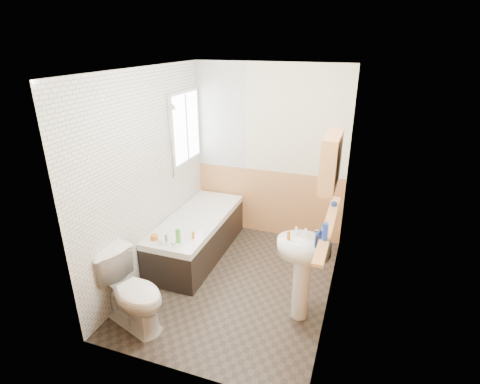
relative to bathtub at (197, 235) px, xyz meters
name	(u,v)px	position (x,y,z in m)	size (l,w,h in m)	color
floor	(236,283)	(0.73, -0.46, -0.29)	(2.80, 2.80, 0.00)	#2D2620
ceiling	(235,69)	(0.73, -0.46, 2.21)	(2.80, 2.80, 0.00)	white
wall_back	(269,154)	(0.73, 0.95, 0.96)	(2.20, 0.02, 2.50)	#EFE6C5
wall_front	(173,253)	(0.73, -1.87, 0.96)	(2.20, 0.02, 2.50)	#EFE6C5
wall_left	(148,177)	(-0.38, -0.46, 0.96)	(0.02, 2.80, 2.50)	#EFE6C5
wall_right	(339,202)	(1.84, -0.46, 0.96)	(0.02, 2.80, 2.50)	#EFE6C5
wainscot_right	(330,265)	(1.82, -0.46, 0.21)	(0.01, 2.80, 1.00)	tan
wainscot_front	(180,327)	(0.73, -1.85, 0.21)	(2.20, 0.01, 1.00)	tan
wainscot_back	(267,202)	(0.73, 0.92, 0.21)	(2.20, 0.01, 1.00)	tan
tile_cladding_left	(150,177)	(-0.36, -0.46, 0.96)	(0.01, 2.80, 2.50)	white
tile_return_back	(221,116)	(0.01, 0.92, 1.46)	(0.75, 0.01, 1.50)	white
window	(186,127)	(-0.33, 0.49, 1.36)	(0.03, 0.79, 0.99)	white
bathtub	(197,235)	(0.00, 0.00, 0.00)	(0.70, 1.77, 0.70)	black
shower_riser	(171,129)	(-0.31, 0.03, 1.44)	(0.10, 0.07, 1.10)	silver
toilet	(132,292)	(-0.03, -1.46, 0.10)	(0.45, 0.80, 0.78)	white
sink	(303,263)	(1.57, -0.78, 0.37)	(0.54, 0.44, 1.04)	white
pine_shelf	(328,226)	(1.77, -0.55, 0.72)	(0.10, 1.53, 0.03)	tan
medicine_cabinet	(331,161)	(1.74, -0.67, 1.44)	(0.14, 0.57, 0.52)	tan
foam_can	(325,232)	(1.77, -0.88, 0.82)	(0.05, 0.05, 0.17)	#19339E
green_bottle	(326,228)	(1.77, -0.85, 0.84)	(0.04, 0.04, 0.21)	orange
black_jar	(334,204)	(1.77, -0.06, 0.76)	(0.07, 0.07, 0.04)	navy
soap_bottle	(319,242)	(1.72, -0.83, 0.68)	(0.09, 0.20, 0.09)	navy
clear_bottle	(289,235)	(1.42, -0.82, 0.68)	(0.03, 0.03, 0.10)	orange
blue_gel	(178,236)	(0.10, -0.68, 0.36)	(0.05, 0.03, 0.18)	#59C647
cream_jar	(154,237)	(-0.21, -0.71, 0.30)	(0.09, 0.09, 0.06)	orange
orange_bottle	(193,235)	(0.22, -0.54, 0.32)	(0.03, 0.03, 0.09)	orange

